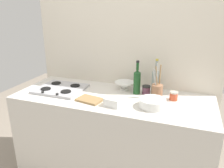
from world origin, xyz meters
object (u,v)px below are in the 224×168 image
Objects in this scene: condiment_jar_front at (174,96)px; condiment_jar_rear at (146,90)px; cutting_board at (90,100)px; plate_stack at (152,103)px; wine_bottle_mid_left at (137,81)px; utensil_crock at (157,91)px; butter_dish at (113,102)px; wine_bottle_leftmost at (156,81)px; mixing_bowl at (125,85)px; stovetop_hob at (61,89)px.

condiment_jar_rear is at bearing 165.42° from condiment_jar_front.
plate_stack is at bearing 5.82° from cutting_board.
wine_bottle_mid_left is at bearing -164.37° from condiment_jar_rear.
plate_stack is 0.21m from utensil_crock.
plate_stack is at bearing 16.92° from butter_dish.
utensil_crock reaches higher than plate_stack.
utensil_crock reaches higher than cutting_board.
condiment_jar_rear is at bearing -160.58° from wine_bottle_leftmost.
condiment_jar_rear is (-0.11, 0.07, -0.03)m from utensil_crock.
plate_stack is 0.54m from cutting_board.
cutting_board is at bearing -142.31° from condiment_jar_rear.
cutting_board is at bearing -138.15° from wine_bottle_mid_left.
mixing_bowl reaches higher than condiment_jar_front.
plate_stack is at bearing -68.71° from condiment_jar_rear.
condiment_jar_rear is (-0.26, 0.07, 0.00)m from condiment_jar_front.
wine_bottle_mid_left is (-0.16, -0.05, -0.00)m from wine_bottle_leftmost.
wine_bottle_mid_left is 4.09× the size of condiment_jar_front.
wine_bottle_mid_left reaches higher than butter_dish.
wine_bottle_mid_left is 0.17m from mixing_bowl.
wine_bottle_leftmost is at bearing 95.58° from plate_stack.
wine_bottle_mid_left reaches higher than cutting_board.
wine_bottle_leftmost is at bearing 35.29° from cutting_board.
wine_bottle_mid_left is (0.73, 0.16, 0.11)m from stovetop_hob.
mixing_bowl is 0.23m from condiment_jar_rear.
plate_stack reaches higher than stovetop_hob.
wine_bottle_mid_left reaches higher than condiment_jar_rear.
plate_stack is 0.46m from mixing_bowl.
butter_dish is at bearing -87.00° from mixing_bowl.
condiment_jar_rear is (0.81, 0.19, 0.03)m from stovetop_hob.
mixing_bowl is 0.35m from utensil_crock.
wine_bottle_leftmost reaches higher than butter_dish.
plate_stack is at bearing -43.33° from mixing_bowl.
condiment_jar_front is at bearing 33.53° from butter_dish.
mixing_bowl is at bearing 170.80° from condiment_jar_rear.
plate_stack is 0.66× the size of wine_bottle_leftmost.
plate_stack is 2.78× the size of condiment_jar_rear.
utensil_crock is (0.31, 0.30, 0.04)m from butter_dish.
condiment_jar_rear is at bearing 12.85° from stovetop_hob.
wine_bottle_leftmost reaches higher than utensil_crock.
wine_bottle_leftmost is at bearing 17.46° from wine_bottle_mid_left.
condiment_jar_front is (1.07, 0.12, 0.03)m from stovetop_hob.
stovetop_hob is at bearing -173.67° from condiment_jar_front.
mixing_bowl is 1.51× the size of butter_dish.
stovetop_hob is 1.40× the size of wine_bottle_mid_left.
utensil_crock is (0.00, 0.21, 0.04)m from plate_stack.
wine_bottle_leftmost is (0.89, 0.21, 0.11)m from stovetop_hob.
mixing_bowl is at bearing 20.62° from stovetop_hob.
mixing_bowl is 2.55× the size of condiment_jar_front.
stovetop_hob is at bearing 174.35° from plate_stack.
wine_bottle_leftmost reaches higher than stovetop_hob.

